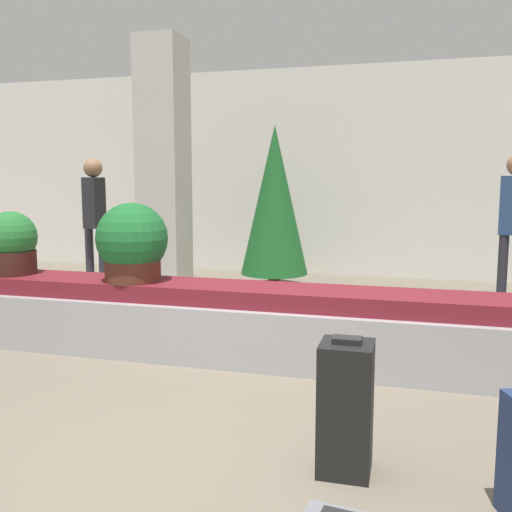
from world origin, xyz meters
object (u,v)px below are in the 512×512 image
suitcase_3 (346,407)px  pillar (164,170)px  decorated_tree (275,200)px  potted_plant_0 (132,244)px  traveler_2 (95,211)px  potted_plant_1 (11,244)px

suitcase_3 → pillar: bearing=125.0°
suitcase_3 → decorated_tree: (-1.59, 4.89, 0.86)m
decorated_tree → potted_plant_0: bearing=-97.5°
suitcase_3 → traveler_2: 5.57m
potted_plant_1 → traveler_2: bearing=103.5°
suitcase_3 → traveler_2: (-3.84, 3.97, 0.72)m
pillar → suitcase_3: 4.84m
potted_plant_1 → pillar: bearing=75.9°
pillar → potted_plant_0: (0.71, -2.19, -0.66)m
pillar → decorated_tree: (1.14, 1.10, -0.40)m
potted_plant_0 → decorated_tree: 3.34m
suitcase_3 → traveler_2: size_ratio=0.40×
decorated_tree → potted_plant_1: bearing=-117.3°
potted_plant_1 → traveler_2: (-0.56, 2.34, 0.17)m
suitcase_3 → potted_plant_0: potted_plant_0 is taller
potted_plant_0 → potted_plant_1: 1.25m
potted_plant_1 → traveler_2: traveler_2 is taller
pillar → potted_plant_1: size_ratio=5.51×
pillar → decorated_tree: bearing=44.0°
pillar → decorated_tree: pillar is taller
suitcase_3 → decorated_tree: bearing=107.2°
potted_plant_0 → pillar: bearing=108.0°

